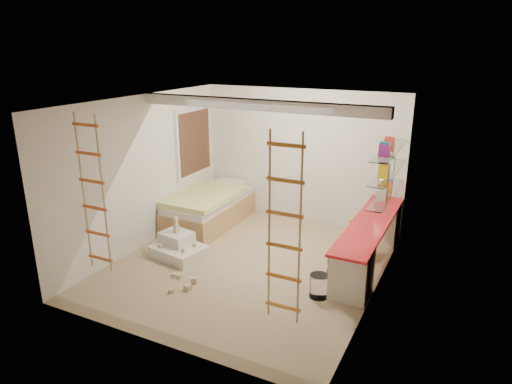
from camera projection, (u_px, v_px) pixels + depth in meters
The scene contains 15 objects.
floor at pixel (248, 265), 7.32m from camera, with size 4.50×4.50×0.00m, color tan.
ceiling_beam at pixel (256, 105), 6.80m from camera, with size 4.00×0.18×0.16m, color white.
window_frame at pixel (193, 142), 8.95m from camera, with size 0.06×1.15×1.35m, color white.
window_blind at pixel (195, 142), 8.93m from camera, with size 0.02×1.00×1.20m, color #4C2D1E.
rope_ladder_left at pixel (93, 195), 5.93m from camera, with size 0.41×0.04×2.13m, color #C84922, non-canonical shape.
rope_ladder_right at pixel (284, 231), 4.79m from camera, with size 0.41×0.04×2.13m, color #C47D21, non-canonical shape.
waste_bin at pixel (319, 286), 6.36m from camera, with size 0.27×0.27×0.33m, color white.
desk at pixel (369, 242), 7.20m from camera, with size 0.56×2.80×0.75m.
shelves at pixel (388, 172), 7.03m from camera, with size 0.25×1.80×0.71m.
bed at pixel (209, 208), 8.89m from camera, with size 1.02×2.00×0.69m.
task_lamp at pixel (383, 182), 7.81m from camera, with size 0.14×0.36×0.57m.
swivel_chair at pixel (351, 243), 7.49m from camera, with size 0.44×0.44×0.72m.
play_platform at pixel (178, 247), 7.62m from camera, with size 0.92×0.78×0.37m.
toy_blocks at pixel (179, 254), 7.18m from camera, with size 1.06×1.22×0.64m.
books at pixel (389, 166), 7.00m from camera, with size 0.14×0.58×0.92m.
Camera 1 is at (3.05, -5.85, 3.38)m, focal length 32.00 mm.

